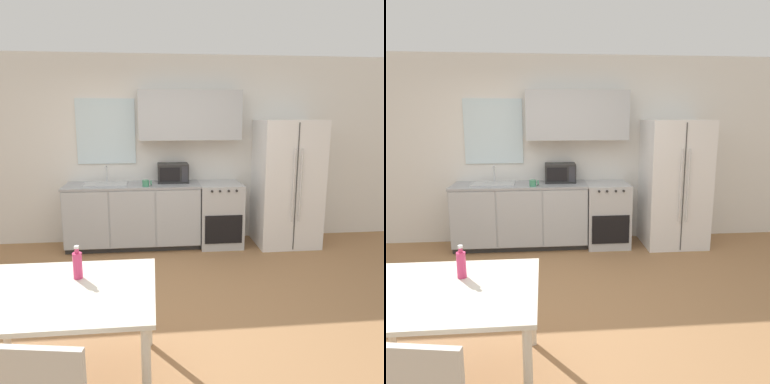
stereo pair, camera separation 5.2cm
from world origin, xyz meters
TOP-DOWN VIEW (x-y plane):
  - ground_plane at (0.00, 0.00)m, footprint 12.00×12.00m
  - wall_back at (0.06, 2.14)m, footprint 12.00×0.38m
  - kitchen_counter at (-0.29, 1.84)m, footprint 1.87×0.62m
  - oven_range at (0.94, 1.82)m, footprint 0.60×0.66m
  - refrigerator at (1.90, 1.77)m, footprint 0.86×0.78m
  - kitchen_sink at (-0.66, 1.85)m, footprint 0.59×0.38m
  - microwave at (0.28, 1.95)m, footprint 0.44×0.32m
  - coffee_mug at (-0.10, 1.66)m, footprint 0.13×0.09m
  - dining_table at (-0.62, -0.99)m, footprint 1.23×0.98m
  - drink_bottle at (-0.55, -0.82)m, footprint 0.07×0.07m

SIDE VIEW (x-z plane):
  - ground_plane at x=0.00m, z-range 0.00..0.00m
  - oven_range at x=0.94m, z-range 0.00..0.91m
  - kitchen_counter at x=-0.29m, z-range 0.00..0.92m
  - dining_table at x=-0.62m, z-range 0.28..1.00m
  - drink_bottle at x=-0.55m, z-range 0.70..0.94m
  - refrigerator at x=1.90m, z-range 0.00..1.79m
  - kitchen_sink at x=-0.66m, z-range 0.80..1.05m
  - coffee_mug at x=-0.10m, z-range 0.91..1.00m
  - microwave at x=0.28m, z-range 0.91..1.18m
  - wall_back at x=0.06m, z-range 0.07..2.77m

